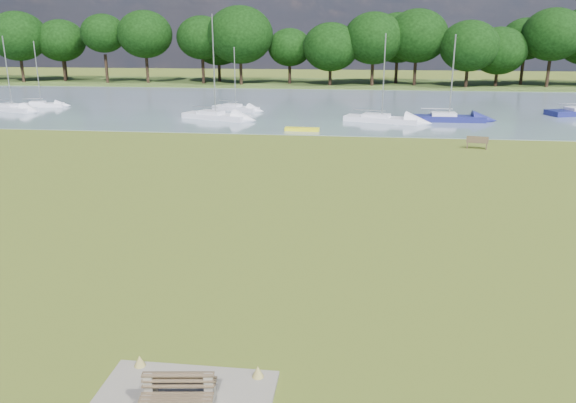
# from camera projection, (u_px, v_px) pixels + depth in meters

# --- Properties ---
(ground) EXTENTS (220.00, 220.00, 0.00)m
(ground) POSITION_uv_depth(u_px,v_px,m) (271.00, 218.00, 26.28)
(ground) COLOR olive
(river) EXTENTS (220.00, 40.00, 0.10)m
(river) POSITION_uv_depth(u_px,v_px,m) (325.00, 106.00, 66.18)
(river) COLOR slate
(river) RESTS_ON ground
(far_bank) EXTENTS (220.00, 20.00, 0.40)m
(far_bank) POSITION_uv_depth(u_px,v_px,m) (335.00, 84.00, 94.69)
(far_bank) COLOR #4C6626
(far_bank) RESTS_ON ground
(bench_pair) EXTENTS (1.75, 1.17, 0.89)m
(bench_pair) POSITION_uv_depth(u_px,v_px,m) (179.00, 391.00, 12.84)
(bench_pair) COLOR gray
(bench_pair) RESTS_ON concrete_pad
(riverbank_bench) EXTENTS (1.63, 0.77, 0.97)m
(riverbank_bench) POSITION_uv_depth(u_px,v_px,m) (477.00, 142.00, 41.74)
(riverbank_bench) COLOR brown
(riverbank_bench) RESTS_ON ground
(kayak) EXTENTS (3.05, 0.85, 0.30)m
(kayak) POSITION_uv_depth(u_px,v_px,m) (302.00, 129.00, 49.13)
(kayak) COLOR yellow
(kayak) RESTS_ON river
(tree_line) EXTENTS (159.59, 9.76, 11.81)m
(tree_line) POSITION_uv_depth(u_px,v_px,m) (389.00, 41.00, 87.89)
(tree_line) COLOR black
(tree_line) RESTS_ON far_bank
(sailboat_0) EXTENTS (4.99, 2.61, 7.37)m
(sailboat_0) POSITION_uv_depth(u_px,v_px,m) (41.00, 103.00, 64.76)
(sailboat_0) COLOR white
(sailboat_0) RESTS_ON river
(sailboat_3) EXTENTS (6.52, 4.04, 7.95)m
(sailboat_3) POSITION_uv_depth(u_px,v_px,m) (12.00, 107.00, 61.71)
(sailboat_3) COLOR white
(sailboat_3) RESTS_ON river
(sailboat_4) EXTENTS (6.72, 1.96, 8.13)m
(sailboat_4) POSITION_uv_depth(u_px,v_px,m) (448.00, 116.00, 54.34)
(sailboat_4) COLOR navy
(sailboat_4) RESTS_ON river
(sailboat_5) EXTENTS (5.56, 3.41, 6.78)m
(sailboat_5) POSITION_uv_depth(u_px,v_px,m) (235.00, 107.00, 62.02)
(sailboat_5) COLOR white
(sailboat_5) RESTS_ON river
(sailboat_6) EXTENTS (7.24, 4.30, 9.98)m
(sailboat_6) POSITION_uv_depth(u_px,v_px,m) (215.00, 114.00, 55.91)
(sailboat_6) COLOR white
(sailboat_6) RESTS_ON river
(sailboat_7) EXTENTS (7.46, 4.10, 8.22)m
(sailboat_7) POSITION_uv_depth(u_px,v_px,m) (381.00, 117.00, 54.09)
(sailboat_7) COLOR white
(sailboat_7) RESTS_ON river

